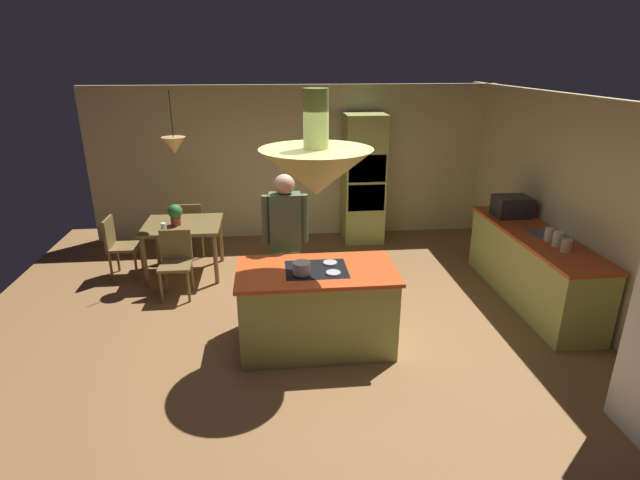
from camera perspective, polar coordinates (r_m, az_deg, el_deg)
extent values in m
plane|color=olive|center=(5.71, -0.60, -10.90)|extent=(8.16, 8.16, 0.00)
cube|color=beige|center=(8.49, -2.82, 8.91)|extent=(6.80, 0.10, 2.55)
cube|color=beige|center=(6.64, 28.19, 3.20)|extent=(0.10, 7.20, 2.55)
cube|color=#A8B259|center=(5.32, -0.41, -8.05)|extent=(1.60, 0.84, 0.86)
cube|color=#D14C1E|center=(5.12, -0.42, -3.61)|extent=(1.66, 0.90, 0.04)
cube|color=black|center=(5.12, -0.42, -3.46)|extent=(0.64, 0.52, 0.01)
cylinder|color=#B2B2B7|center=(4.98, -2.12, -3.98)|extent=(0.15, 0.15, 0.02)
cylinder|color=#B2B2B7|center=(5.01, 1.55, -3.83)|extent=(0.15, 0.15, 0.02)
cylinder|color=#B2B2B7|center=(5.22, -2.31, -2.81)|extent=(0.15, 0.15, 0.02)
cylinder|color=#B2B2B7|center=(5.24, 1.18, -2.67)|extent=(0.15, 0.15, 0.02)
cube|color=#A8B259|center=(6.86, 23.27, -3.05)|extent=(0.62, 2.43, 0.86)
cube|color=#D14C1E|center=(6.70, 23.81, 0.49)|extent=(0.66, 2.47, 0.04)
cube|color=#B2B2B7|center=(6.80, 24.87, 0.06)|extent=(0.48, 0.36, 0.16)
cube|color=#A8B259|center=(8.28, 5.04, 7.04)|extent=(0.66, 0.62, 2.12)
cube|color=black|center=(7.95, 5.49, 8.23)|extent=(0.60, 0.04, 0.44)
cube|color=black|center=(8.06, 5.37, 4.90)|extent=(0.60, 0.04, 0.44)
cube|color=brown|center=(7.22, -15.62, 1.69)|extent=(1.07, 0.92, 0.04)
cylinder|color=brown|center=(7.08, -19.60, -2.42)|extent=(0.06, 0.06, 0.72)
cylinder|color=brown|center=(6.91, -11.97, -2.20)|extent=(0.06, 0.06, 0.72)
cylinder|color=brown|center=(7.81, -18.33, -0.15)|extent=(0.06, 0.06, 0.72)
cylinder|color=brown|center=(7.66, -11.42, 0.10)|extent=(0.06, 0.06, 0.72)
cylinder|color=tan|center=(5.95, -4.73, -4.91)|extent=(0.14, 0.14, 0.86)
cylinder|color=tan|center=(5.95, -2.99, -4.84)|extent=(0.14, 0.14, 0.86)
cube|color=#4C6042|center=(5.66, -4.04, 2.12)|extent=(0.36, 0.22, 0.66)
cylinder|color=#4C6042|center=(5.65, -6.28, 2.36)|extent=(0.09, 0.09, 0.56)
cylinder|color=#4C6042|center=(5.66, -1.83, 2.51)|extent=(0.09, 0.09, 0.56)
sphere|color=tan|center=(5.54, -4.16, 6.41)|extent=(0.23, 0.23, 0.23)
cone|color=#A8B259|center=(4.79, -0.46, 7.87)|extent=(1.10, 1.10, 0.45)
cylinder|color=#A8B259|center=(4.71, -0.47, 13.82)|extent=(0.24, 0.24, 0.55)
cone|color=#E0B266|center=(6.96, -16.51, 10.45)|extent=(0.32, 0.32, 0.22)
cylinder|color=black|center=(6.91, -16.85, 13.79)|extent=(0.01, 0.01, 0.60)
cube|color=brown|center=(6.63, -16.38, -2.88)|extent=(0.40, 0.40, 0.04)
cube|color=brown|center=(6.71, -16.31, -0.54)|extent=(0.40, 0.04, 0.42)
cylinder|color=brown|center=(6.60, -17.88, -5.29)|extent=(0.04, 0.04, 0.43)
cylinder|color=brown|center=(6.53, -14.96, -5.23)|extent=(0.04, 0.04, 0.43)
cylinder|color=brown|center=(6.90, -17.35, -4.07)|extent=(0.04, 0.04, 0.43)
cylinder|color=brown|center=(6.84, -14.56, -4.01)|extent=(0.04, 0.04, 0.43)
cube|color=brown|center=(8.03, -14.60, 1.41)|extent=(0.40, 0.40, 0.04)
cube|color=brown|center=(7.79, -14.92, 2.50)|extent=(0.40, 0.04, 0.42)
cylinder|color=brown|center=(8.24, -13.13, 0.36)|extent=(0.04, 0.04, 0.43)
cylinder|color=brown|center=(8.29, -15.46, 0.27)|extent=(0.04, 0.04, 0.43)
cylinder|color=brown|center=(7.92, -13.41, -0.48)|extent=(0.04, 0.04, 0.43)
cylinder|color=brown|center=(7.98, -15.82, -0.57)|extent=(0.04, 0.04, 0.43)
cube|color=brown|center=(7.51, -21.67, -0.74)|extent=(0.40, 0.40, 0.04)
cube|color=brown|center=(7.49, -23.21, 0.78)|extent=(0.04, 0.40, 0.42)
cylinder|color=brown|center=(7.39, -20.51, -2.80)|extent=(0.04, 0.04, 0.43)
cylinder|color=brown|center=(7.70, -19.92, -1.81)|extent=(0.04, 0.04, 0.43)
cylinder|color=brown|center=(7.49, -23.02, -2.86)|extent=(0.04, 0.04, 0.43)
cylinder|color=brown|center=(7.79, -22.35, -1.88)|extent=(0.04, 0.04, 0.43)
cylinder|color=#99382D|center=(7.16, -16.31, 2.13)|extent=(0.14, 0.14, 0.12)
sphere|color=#2D722D|center=(7.12, -16.42, 3.20)|extent=(0.20, 0.20, 0.20)
cylinder|color=white|center=(7.03, -17.62, 1.52)|extent=(0.07, 0.07, 0.09)
cylinder|color=#E0B78C|center=(6.18, 26.58, -0.58)|extent=(0.11, 0.11, 0.15)
cylinder|color=silver|center=(6.32, 25.77, 0.10)|extent=(0.11, 0.11, 0.18)
cylinder|color=silver|center=(6.47, 24.96, 0.58)|extent=(0.10, 0.10, 0.16)
cube|color=#232326|center=(7.26, 21.27, 3.64)|extent=(0.46, 0.36, 0.28)
cylinder|color=#B2B2B7|center=(4.95, -2.13, -3.24)|extent=(0.18, 0.18, 0.12)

